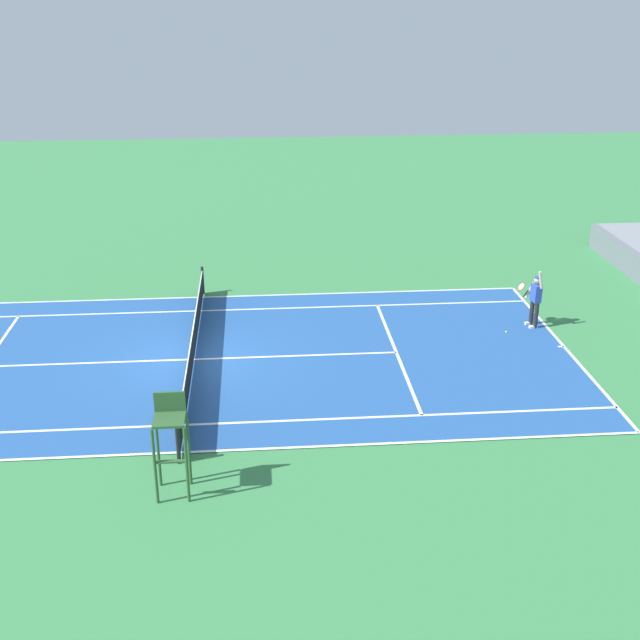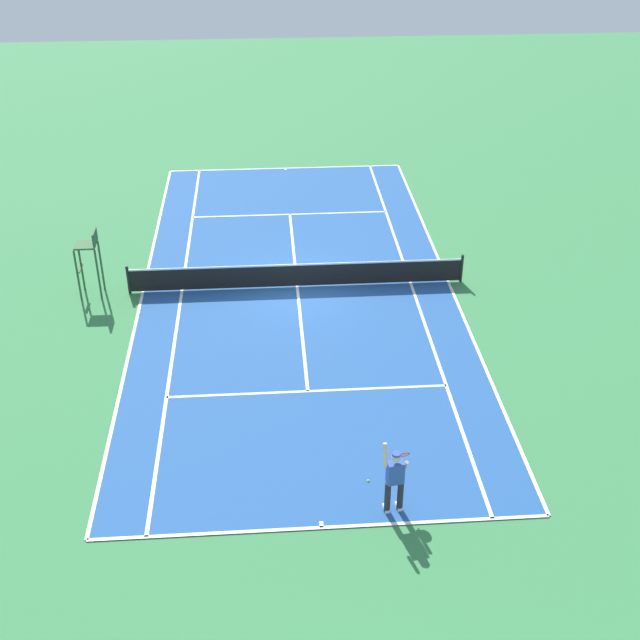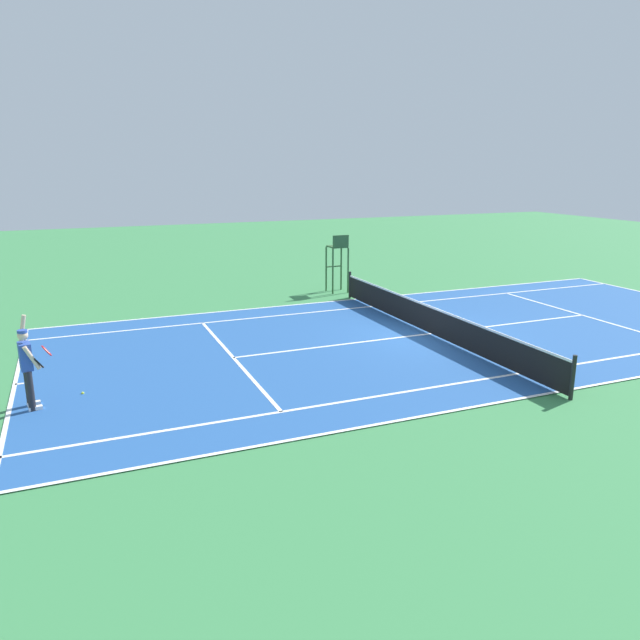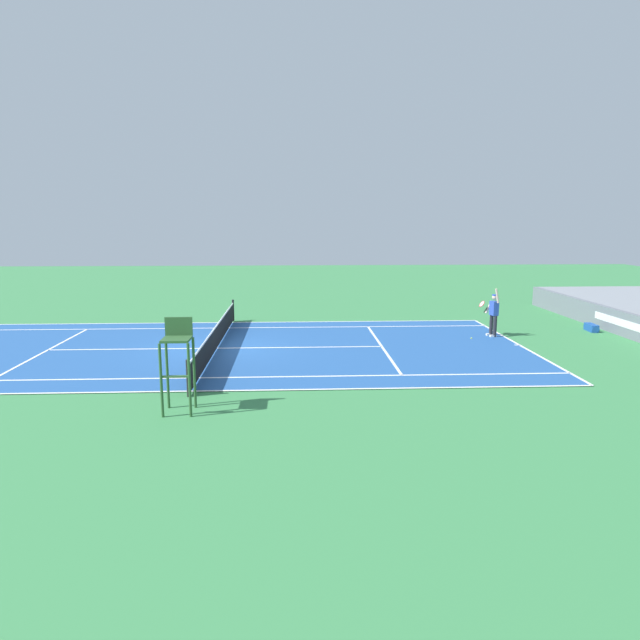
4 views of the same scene
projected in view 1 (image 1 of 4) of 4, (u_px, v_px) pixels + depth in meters
ground_plane at (194, 360)px, 25.41m from camera, size 80.00×80.00×0.00m
court at (194, 360)px, 25.41m from camera, size 11.08×23.88×0.03m
net at (193, 345)px, 25.21m from camera, size 11.98×0.10×1.07m
tennis_player at (535, 299)px, 27.54m from camera, size 0.75×0.71×2.08m
tennis_ball at (506, 332)px, 27.38m from camera, size 0.07×0.07×0.07m
umpire_chair at (171, 433)px, 18.23m from camera, size 0.77×0.77×2.44m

